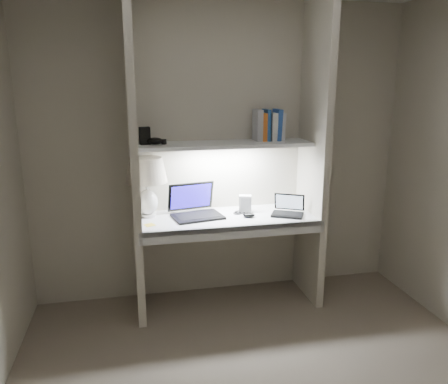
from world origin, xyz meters
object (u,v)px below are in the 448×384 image
object	(u,v)px
laptop_main	(195,209)
speaker	(245,204)
laptop_netbook	(288,210)
book_row	(268,126)
table_lamp	(147,177)

from	to	relation	value
laptop_main	speaker	distance (m)	0.43
laptop_main	speaker	bearing A→B (deg)	-8.61
laptop_netbook	book_row	xyz separation A→B (m)	(-0.12, 0.21, 0.68)
laptop_netbook	book_row	size ratio (longest dim) A/B	1.26
laptop_main	laptop_netbook	xyz separation A→B (m)	(0.76, -0.13, -0.02)
table_lamp	laptop_netbook	bearing A→B (deg)	-9.14
laptop_main	laptop_netbook	size ratio (longest dim) A/B	1.38
laptop_netbook	speaker	size ratio (longest dim) A/B	2.25
speaker	book_row	xyz separation A→B (m)	(0.21, 0.06, 0.64)
laptop_main	laptop_netbook	distance (m)	0.77
book_row	speaker	bearing A→B (deg)	-163.16
table_lamp	laptop_main	bearing A→B (deg)	-8.20
book_row	laptop_netbook	bearing A→B (deg)	-60.23
laptop_netbook	speaker	distance (m)	0.36
table_lamp	speaker	distance (m)	0.85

